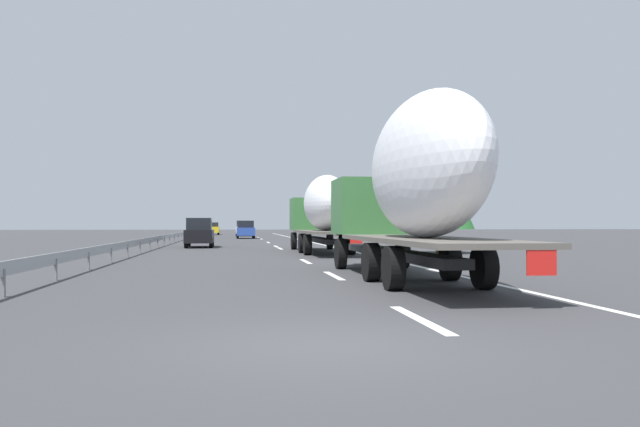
{
  "coord_description": "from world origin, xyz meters",
  "views": [
    {
      "loc": [
        -8.2,
        1.22,
        1.55
      ],
      "look_at": [
        21.8,
        -2.88,
        2.04
      ],
      "focal_mm": 36.36,
      "sensor_mm": 36.0,
      "label": 1
    }
  ],
  "objects": [
    {
      "name": "guardrail_median",
      "position": [
        43.0,
        6.0,
        0.58
      ],
      "size": [
        94.0,
        0.1,
        0.76
      ],
      "color": "#9EA0A5",
      "rests_on": "ground_plane"
    },
    {
      "name": "lane_stripe_6",
      "position": [
        58.35,
        -1.8,
        0.0
      ],
      "size": [
        3.2,
        0.2,
        0.01
      ],
      "primitive_type": "cube",
      "color": "white",
      "rests_on": "ground_plane"
    },
    {
      "name": "edge_line_right",
      "position": [
        45.0,
        -5.5,
        0.0
      ],
      "size": [
        110.0,
        0.2,
        0.01
      ],
      "primitive_type": "cube",
      "color": "white",
      "rests_on": "ground_plane"
    },
    {
      "name": "lane_stripe_8",
      "position": [
        67.17,
        -1.8,
        0.0
      ],
      "size": [
        3.2,
        0.2,
        0.01
      ],
      "primitive_type": "cube",
      "color": "white",
      "rests_on": "ground_plane"
    },
    {
      "name": "lane_stripe_2",
      "position": [
        18.3,
        -1.8,
        0.0
      ],
      "size": [
        3.2,
        0.2,
        0.01
      ],
      "primitive_type": "cube",
      "color": "white",
      "rests_on": "ground_plane"
    },
    {
      "name": "car_blue_sedan",
      "position": [
        61.27,
        -0.25,
        0.95
      ],
      "size": [
        4.59,
        1.91,
        1.89
      ],
      "color": "#28479E",
      "rests_on": "ground_plane"
    },
    {
      "name": "lane_stripe_5",
      "position": [
        45.8,
        -1.8,
        0.0
      ],
      "size": [
        3.2,
        0.2,
        0.01
      ],
      "primitive_type": "cube",
      "color": "white",
      "rests_on": "ground_plane"
    },
    {
      "name": "tree_0",
      "position": [
        24.94,
        -9.64,
        3.46
      ],
      "size": [
        3.78,
        3.78,
        5.66
      ],
      "color": "#472D19",
      "rests_on": "ground_plane"
    },
    {
      "name": "car_white_van",
      "position": [
        74.52,
        -0.21,
        0.98
      ],
      "size": [
        4.46,
        1.88,
        1.97
      ],
      "color": "white",
      "rests_on": "ground_plane"
    },
    {
      "name": "car_black_suv",
      "position": [
        35.26,
        3.33,
        0.97
      ],
      "size": [
        4.68,
        1.79,
        1.94
      ],
      "color": "black",
      "rests_on": "ground_plane"
    },
    {
      "name": "tree_3",
      "position": [
        77.69,
        -12.91,
        4.38
      ],
      "size": [
        3.97,
        3.97,
        6.98
      ],
      "color": "#472D19",
      "rests_on": "ground_plane"
    },
    {
      "name": "lane_stripe_1",
      "position": [
        10.91,
        -1.8,
        0.0
      ],
      "size": [
        3.2,
        0.2,
        0.01
      ],
      "primitive_type": "cube",
      "color": "white",
      "rests_on": "ground_plane"
    },
    {
      "name": "road_sign",
      "position": [
        43.35,
        -6.7,
        2.18
      ],
      "size": [
        0.1,
        0.9,
        3.14
      ],
      "color": "gray",
      "rests_on": "ground_plane"
    },
    {
      "name": "truck_trailing",
      "position": [
        8.6,
        -3.6,
        2.69
      ],
      "size": [
        13.64,
        2.55,
        4.82
      ],
      "color": "#387038",
      "rests_on": "ground_plane"
    },
    {
      "name": "lane_stripe_7",
      "position": [
        78.69,
        -1.8,
        0.0
      ],
      "size": [
        3.2,
        0.2,
        0.01
      ],
      "primitive_type": "cube",
      "color": "white",
      "rests_on": "ground_plane"
    },
    {
      "name": "lane_stripe_4",
      "position": [
        36.44,
        -1.8,
        0.0
      ],
      "size": [
        3.2,
        0.2,
        0.01
      ],
      "primitive_type": "cube",
      "color": "white",
      "rests_on": "ground_plane"
    },
    {
      "name": "truck_lead",
      "position": [
        26.19,
        -3.6,
        2.32
      ],
      "size": [
        13.11,
        2.55,
        4.06
      ],
      "color": "#387038",
      "rests_on": "ground_plane"
    },
    {
      "name": "lane_stripe_3",
      "position": [
        32.43,
        -1.8,
        0.0
      ],
      "size": [
        3.2,
        0.2,
        0.01
      ],
      "primitive_type": "cube",
      "color": "white",
      "rests_on": "ground_plane"
    },
    {
      "name": "tree_1",
      "position": [
        57.2,
        -10.31,
        3.66
      ],
      "size": [
        2.48,
        2.48,
        5.67
      ],
      "color": "#472D19",
      "rests_on": "ground_plane"
    },
    {
      "name": "tree_2",
      "position": [
        38.09,
        -11.55,
        4.53
      ],
      "size": [
        2.62,
        2.62,
        7.32
      ],
      "color": "#472D19",
      "rests_on": "ground_plane"
    },
    {
      "name": "lane_stripe_0",
      "position": [
        2.0,
        -1.8,
        0.0
      ],
      "size": [
        3.2,
        0.2,
        0.01
      ],
      "primitive_type": "cube",
      "color": "white",
      "rests_on": "ground_plane"
    },
    {
      "name": "ground_plane",
      "position": [
        40.0,
        0.0,
        0.0
      ],
      "size": [
        260.0,
        260.0,
        0.0
      ],
      "primitive_type": "plane",
      "color": "#38383A"
    },
    {
      "name": "car_yellow_coupe",
      "position": [
        85.12,
        3.9,
        0.9
      ],
      "size": [
        4.79,
        1.81,
        1.76
      ],
      "color": "gold",
      "rests_on": "ground_plane"
    }
  ]
}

